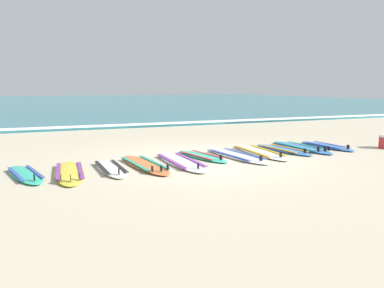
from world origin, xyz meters
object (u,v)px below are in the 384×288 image
(surfboard_2, at_px, (111,168))
(surfboard_10, at_px, (327,146))
(surfboard_7, at_px, (259,152))
(surfboard_9, at_px, (301,147))
(surfboard_5, at_px, (202,156))
(surfboard_3, at_px, (145,164))
(surfboard_4, at_px, (181,161))
(surfboard_0, at_px, (25,174))
(surfboard_1, at_px, (70,172))
(surfboard_6, at_px, (236,155))
(surfboard_8, at_px, (283,150))

(surfboard_2, bearing_deg, surfboard_10, 5.37)
(surfboard_7, bearing_deg, surfboard_9, 7.35)
(surfboard_5, xyz_separation_m, surfboard_10, (3.93, 0.07, -0.00))
(surfboard_2, relative_size, surfboard_3, 0.81)
(surfboard_5, bearing_deg, surfboard_4, -149.84)
(surfboard_0, distance_m, surfboard_3, 2.37)
(surfboard_7, height_order, surfboard_10, same)
(surfboard_0, height_order, surfboard_5, same)
(surfboard_0, relative_size, surfboard_7, 0.75)
(surfboard_7, bearing_deg, surfboard_1, -173.28)
(surfboard_5, bearing_deg, surfboard_9, 3.16)
(surfboard_3, xyz_separation_m, surfboard_7, (3.18, 0.39, -0.00))
(surfboard_10, bearing_deg, surfboard_6, -174.33)
(surfboard_6, relative_size, surfboard_9, 1.02)
(surfboard_0, relative_size, surfboard_3, 0.81)
(surfboard_3, height_order, surfboard_9, same)
(surfboard_1, relative_size, surfboard_10, 1.17)
(surfboard_8, distance_m, surfboard_10, 1.52)
(surfboard_6, bearing_deg, surfboard_3, -175.85)
(surfboard_0, height_order, surfboard_1, same)
(surfboard_2, xyz_separation_m, surfboard_3, (0.75, 0.11, 0.00))
(surfboard_5, bearing_deg, surfboard_10, 1.00)
(surfboard_5, bearing_deg, surfboard_8, 1.26)
(surfboard_9, relative_size, surfboard_10, 1.24)
(surfboard_8, xyz_separation_m, surfboard_9, (0.70, 0.12, 0.00))
(surfboard_7, height_order, surfboard_9, same)
(surfboard_0, relative_size, surfboard_6, 0.79)
(surfboard_5, relative_size, surfboard_9, 0.80)
(surfboard_3, xyz_separation_m, surfboard_9, (4.67, 0.58, -0.00))
(surfboard_6, bearing_deg, surfboard_5, 163.63)
(surfboard_3, distance_m, surfboard_4, 0.84)
(surfboard_1, xyz_separation_m, surfboard_10, (7.06, 0.65, -0.00))
(surfboard_2, bearing_deg, surfboard_5, 12.65)
(surfboard_10, bearing_deg, surfboard_9, 172.82)
(surfboard_6, bearing_deg, surfboard_1, -175.08)
(surfboard_0, distance_m, surfboard_7, 5.57)
(surfboard_7, xyz_separation_m, surfboard_10, (2.31, 0.09, 0.00))
(surfboard_0, xyz_separation_m, surfboard_7, (5.55, 0.41, -0.00))
(surfboard_1, height_order, surfboard_6, same)
(surfboard_4, bearing_deg, surfboard_10, 5.93)
(surfboard_7, bearing_deg, surfboard_10, 2.20)
(surfboard_1, relative_size, surfboard_6, 0.93)
(surfboard_2, distance_m, surfboard_10, 6.27)
(surfboard_7, relative_size, surfboard_8, 1.22)
(surfboard_0, bearing_deg, surfboard_10, 3.67)
(surfboard_6, bearing_deg, surfboard_8, 10.43)
(surfboard_2, bearing_deg, surfboard_0, 177.07)
(surfboard_8, height_order, surfboard_10, same)
(surfboard_2, bearing_deg, surfboard_4, 3.73)
(surfboard_1, bearing_deg, surfboard_3, 6.09)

